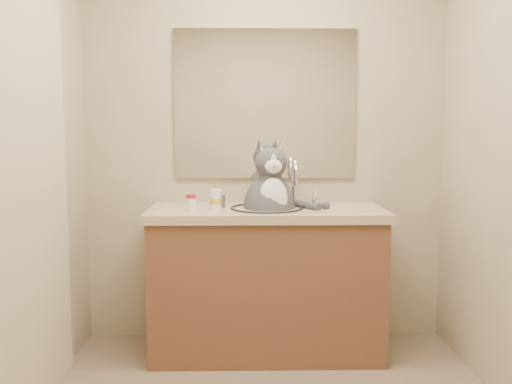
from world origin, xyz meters
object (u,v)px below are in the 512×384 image
(pill_bottle_orange, at_px, (216,199))
(pill_bottle_redcap, at_px, (191,203))
(cat, at_px, (270,202))
(grey_canister, at_px, (221,201))

(pill_bottle_orange, bearing_deg, pill_bottle_redcap, -139.78)
(cat, distance_m, pill_bottle_redcap, 0.46)
(cat, height_order, pill_bottle_orange, cat)
(pill_bottle_redcap, relative_size, pill_bottle_orange, 0.86)
(grey_canister, bearing_deg, pill_bottle_orange, -118.22)
(cat, bearing_deg, pill_bottle_orange, 175.01)
(cat, distance_m, pill_bottle_orange, 0.31)
(cat, xyz_separation_m, pill_bottle_orange, (-0.31, -0.02, 0.02))
(grey_canister, bearing_deg, cat, -6.51)
(pill_bottle_orange, bearing_deg, cat, 4.00)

